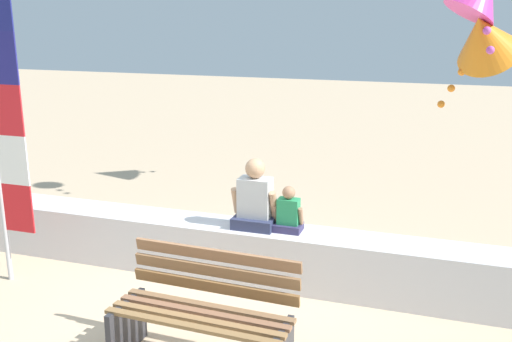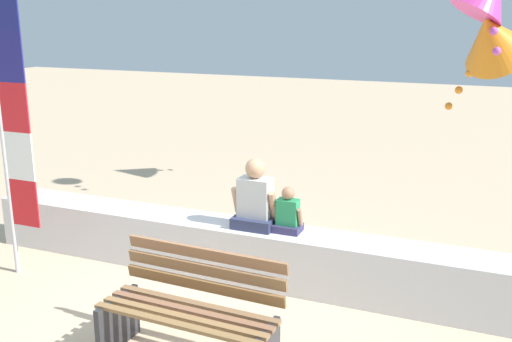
% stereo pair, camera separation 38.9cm
% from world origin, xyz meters
% --- Properties ---
extents(ground_plane, '(40.00, 40.00, 0.00)m').
position_xyz_m(ground_plane, '(0.00, 0.00, 0.00)').
color(ground_plane, '#D0B38F').
extents(seawall_ledge, '(6.04, 0.51, 0.58)m').
position_xyz_m(seawall_ledge, '(0.00, 1.07, 0.29)').
color(seawall_ledge, silver).
rests_on(seawall_ledge, ground).
extents(park_bench, '(1.47, 0.66, 0.88)m').
position_xyz_m(park_bench, '(0.25, -0.50, 0.41)').
color(park_bench, olive).
rests_on(park_bench, ground).
extents(person_adult, '(0.47, 0.35, 0.73)m').
position_xyz_m(person_adult, '(0.15, 1.08, 0.87)').
color(person_adult, '#2C3251').
rests_on(person_adult, seawall_ledge).
extents(person_child, '(0.31, 0.23, 0.47)m').
position_xyz_m(person_child, '(0.51, 1.08, 0.77)').
color(person_child, '#332E56').
rests_on(person_child, seawall_ledge).
extents(flag_banner, '(0.39, 0.05, 3.05)m').
position_xyz_m(flag_banner, '(-2.17, 0.25, 1.71)').
color(flag_banner, '#B7B7BC').
rests_on(flag_banner, ground).
extents(kite_orange, '(0.93, 1.01, 1.16)m').
position_xyz_m(kite_orange, '(2.23, 2.12, 2.48)').
color(kite_orange, orange).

